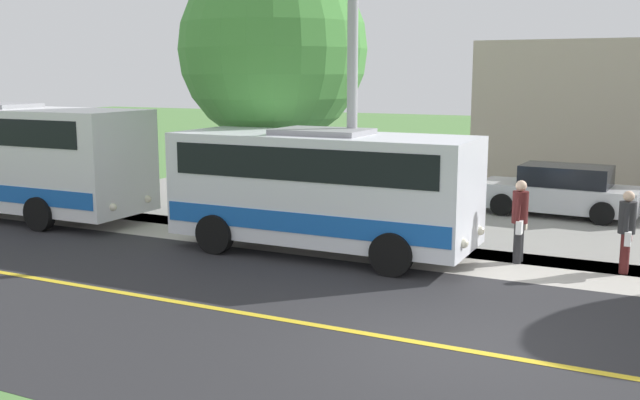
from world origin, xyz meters
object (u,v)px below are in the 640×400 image
Objects in this scene: shuttle_bus_front at (322,185)px; pedestrian_with_bags at (627,229)px; pedestrian_waiting at (520,218)px; street_light_pole at (350,62)px; parked_car_near at (560,192)px; tree_curbside at (273,50)px.

pedestrian_with_bags is (-1.15, 6.33, -0.64)m from shuttle_bus_front.
pedestrian_with_bags is 2.12m from pedestrian_waiting.
street_light_pole is 8.40m from parked_car_near.
parked_car_near is (-6.62, 3.70, -3.60)m from street_light_pole.
shuttle_bus_front reaches higher than pedestrian_waiting.
pedestrian_with_bags is 0.24× the size of tree_curbside.
parked_car_near is at bearing 149.02° from shuttle_bus_front.
pedestrian_with_bags is 0.95× the size of pedestrian_waiting.
street_light_pole is at bearing -29.17° from parked_car_near.
pedestrian_waiting is 0.25× the size of tree_curbside.
street_light_pole reaches higher than tree_curbside.
street_light_pole is (0.78, -5.83, 3.37)m from pedestrian_with_bags.
parked_car_near is (-6.99, 4.20, -0.87)m from shuttle_bus_front.
shuttle_bus_front is 0.90× the size of street_light_pole.
pedestrian_with_bags is at bearing 100.31° from shuttle_bus_front.
pedestrian_waiting is at bearing 100.18° from street_light_pole.
parked_car_near is at bearing -179.88° from pedestrian_waiting.
parked_car_near is 9.11m from tree_curbside.
tree_curbside is at bearing -135.01° from shuttle_bus_front.
pedestrian_with_bags is at bearing 79.29° from tree_curbside.
tree_curbside is at bearing -100.71° from pedestrian_with_bags.
tree_curbside reaches higher than pedestrian_waiting.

